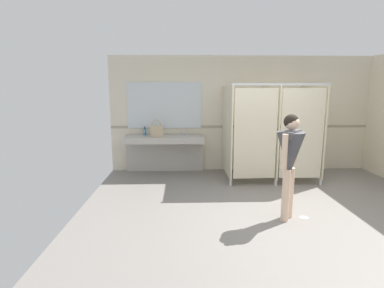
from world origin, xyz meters
name	(u,v)px	position (x,y,z in m)	size (l,w,h in m)	color
ground_plane	(283,220)	(0.00, 0.00, -0.05)	(6.41, 6.24, 0.10)	gray
wall_back	(246,114)	(0.00, 2.88, 1.34)	(6.41, 0.12, 2.69)	beige
wall_back_tile_band	(246,127)	(0.00, 2.81, 1.05)	(6.41, 0.01, 0.06)	#9E937F
vanity_counter	(164,146)	(-1.94, 2.61, 0.64)	(1.81, 0.55, 0.99)	#B2ADA3
mirror_panel	(164,105)	(-1.94, 2.81, 1.55)	(1.71, 0.02, 1.06)	silver
bathroom_stalls	(272,131)	(0.36, 1.95, 1.06)	(1.90, 1.33, 2.04)	beige
person_standing	(290,155)	(0.03, -0.05, 0.99)	(0.56, 0.56, 1.57)	beige
handbag	(157,131)	(-2.09, 2.39, 1.01)	(0.27, 0.10, 0.39)	tan
soap_dispenser	(145,132)	(-2.40, 2.69, 0.95)	(0.07, 0.07, 0.19)	teal
paper_cup	(162,135)	(-1.98, 2.45, 0.92)	(0.07, 0.07, 0.10)	white
floor_drain_cover	(304,218)	(0.31, -0.03, 0.00)	(0.14, 0.14, 0.01)	#B7BABF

